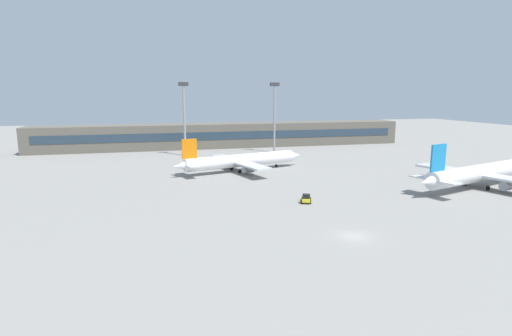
{
  "coord_description": "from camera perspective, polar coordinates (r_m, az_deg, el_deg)",
  "views": [
    {
      "loc": [
        -27.32,
        -49.79,
        19.92
      ],
      "look_at": [
        -4.09,
        40.0,
        3.0
      ],
      "focal_mm": 28.45,
      "sensor_mm": 36.0,
      "label": 1
    }
  ],
  "objects": [
    {
      "name": "floodlight_tower_west",
      "position": [
        140.07,
        2.61,
        7.86
      ],
      "size": [
        3.2,
        0.8,
        23.81
      ],
      "color": "gray",
      "rests_on": "ground_plane"
    },
    {
      "name": "ground_plane",
      "position": [
        95.95,
        2.37,
        -1.65
      ],
      "size": [
        400.0,
        400.0,
        0.0
      ],
      "primitive_type": "plane",
      "color": "gray"
    },
    {
      "name": "terminal_building",
      "position": [
        155.75,
        -4.34,
        4.63
      ],
      "size": [
        139.43,
        12.13,
        9.0
      ],
      "color": "#5B564C",
      "rests_on": "ground_plane"
    },
    {
      "name": "baggage_tug_yellow",
      "position": [
        76.33,
        7.08,
        -4.25
      ],
      "size": [
        2.85,
        3.9,
        1.75
      ],
      "color": "yellow",
      "rests_on": "ground_plane"
    },
    {
      "name": "floodlight_tower_east",
      "position": [
        134.11,
        -10.06,
        7.58
      ],
      "size": [
        3.2,
        0.8,
        23.71
      ],
      "color": "gray",
      "rests_on": "ground_plane"
    },
    {
      "name": "airplane_mid",
      "position": [
        106.2,
        -1.96,
        1.07
      ],
      "size": [
        36.79,
        26.16,
        9.28
      ],
      "color": "white",
      "rests_on": "ground_plane"
    },
    {
      "name": "airplane_near",
      "position": [
        100.88,
        29.31,
        -0.55
      ],
      "size": [
        41.11,
        29.28,
        10.41
      ],
      "color": "silver",
      "rests_on": "ground_plane"
    }
  ]
}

